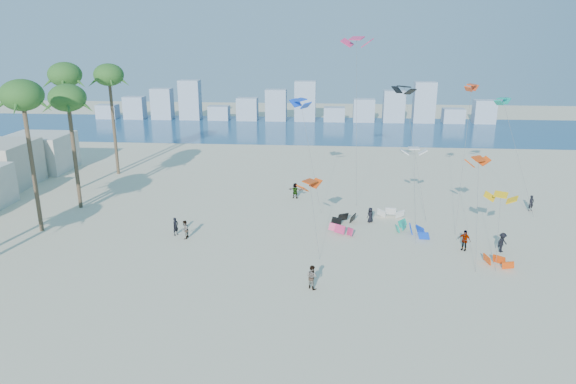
{
  "coord_description": "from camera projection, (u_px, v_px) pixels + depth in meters",
  "views": [
    {
      "loc": [
        6.6,
        -29.27,
        18.6
      ],
      "look_at": [
        3.0,
        16.0,
        4.5
      ],
      "focal_mm": 32.62,
      "sensor_mm": 36.0,
      "label": 1
    }
  ],
  "objects": [
    {
      "name": "kitesurfer_mid",
      "position": [
        312.0,
        277.0,
        39.12
      ],
      "size": [
        1.14,
        1.13,
        1.85
      ],
      "primitive_type": "imported",
      "rotation": [
        0.0,
        0.0,
        2.39
      ],
      "color": "gray",
      "rests_on": "ground"
    },
    {
      "name": "ocean",
      "position": [
        295.0,
        129.0,
        102.43
      ],
      "size": [
        220.0,
        220.0,
        0.0
      ],
      "primitive_type": "plane",
      "color": "navy",
      "rests_on": "ground"
    },
    {
      "name": "flying_kites",
      "position": [
        393.0,
        108.0,
        51.34
      ],
      "size": [
        26.09,
        20.93,
        18.47
      ],
      "color": "#DE410B",
      "rests_on": "ground"
    },
    {
      "name": "kitesurfers_far",
      "position": [
        370.0,
        218.0,
        51.54
      ],
      "size": [
        35.68,
        14.97,
        1.88
      ],
      "color": "black",
      "rests_on": "ground"
    },
    {
      "name": "distant_skyline",
      "position": [
        293.0,
        106.0,
        111.13
      ],
      "size": [
        85.0,
        3.0,
        8.4
      ],
      "color": "#9EADBF",
      "rests_on": "ground"
    },
    {
      "name": "ground",
      "position": [
        222.0,
        330.0,
        33.88
      ],
      "size": [
        220.0,
        220.0,
        0.0
      ],
      "primitive_type": "plane",
      "color": "beige",
      "rests_on": "ground"
    },
    {
      "name": "palm_row",
      "position": [
        7.0,
        103.0,
        47.35
      ],
      "size": [
        7.75,
        44.8,
        15.12
      ],
      "color": "brown",
      "rests_on": "ground"
    },
    {
      "name": "kitesurfer_near",
      "position": [
        176.0,
        226.0,
        49.35
      ],
      "size": [
        0.68,
        0.75,
        1.73
      ],
      "primitive_type": "imported",
      "rotation": [
        0.0,
        0.0,
        1.03
      ],
      "color": "black",
      "rests_on": "ground"
    },
    {
      "name": "grounded_kites",
      "position": [
        394.0,
        228.0,
        50.11
      ],
      "size": [
        15.81,
        13.11,
        0.91
      ],
      "color": "#CE2D63",
      "rests_on": "ground"
    }
  ]
}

